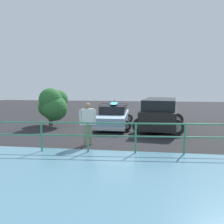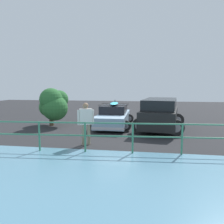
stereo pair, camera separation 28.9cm
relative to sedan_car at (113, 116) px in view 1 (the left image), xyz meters
name	(u,v)px [view 1 (the left image)]	position (x,y,z in m)	size (l,w,h in m)	color
ground_plane	(116,126)	(-0.18, 0.03, -0.62)	(44.00, 44.00, 0.02)	#28282B
sedan_car	(113,116)	(0.00, 0.00, 0.00)	(2.33, 4.44, 1.57)	#8CADC6
suv_car	(160,113)	(-2.73, 0.62, 0.30)	(3.01, 4.61, 1.74)	black
person_bystander	(88,120)	(0.52, 4.39, 0.45)	(0.65, 0.37, 1.77)	gray
railing_fence	(112,133)	(-0.60, 5.27, 0.14)	(8.89, 0.67, 1.13)	#387F5B
bush_near_left	(53,104)	(3.62, 0.53, 0.78)	(2.11, 2.10, 2.33)	brown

